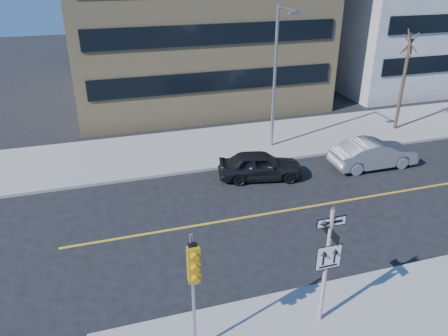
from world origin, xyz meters
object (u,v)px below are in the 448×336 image
object	(u,v)px
sign_pole	(327,260)
streetlight_a	(277,70)
traffic_signal	(194,274)
parked_car_a	(260,165)
parked_car_b	(374,154)
street_tree_west	(410,46)

from	to	relation	value
sign_pole	streetlight_a	xyz separation A→B (m)	(4.00, 13.27, 2.32)
traffic_signal	parked_car_a	xyz separation A→B (m)	(5.86, 10.06, -2.29)
sign_pole	parked_car_a	bearing A→B (deg)	79.34
sign_pole	parked_car_a	world-z (taller)	sign_pole
parked_car_b	sign_pole	bearing A→B (deg)	139.05
street_tree_west	parked_car_b	bearing A→B (deg)	-137.04
parked_car_b	streetlight_a	bearing A→B (deg)	47.95
parked_car_a	streetlight_a	bearing A→B (deg)	-20.62
sign_pole	parked_car_b	distance (m)	12.61
parked_car_a	street_tree_west	size ratio (longest dim) A/B	0.68
traffic_signal	parked_car_a	bearing A→B (deg)	59.75
street_tree_west	parked_car_a	bearing A→B (deg)	-160.68
traffic_signal	streetlight_a	distance (m)	15.72
parked_car_a	streetlight_a	world-z (taller)	streetlight_a
sign_pole	street_tree_west	bearing A→B (deg)	46.74
parked_car_b	streetlight_a	distance (m)	6.99
parked_car_a	streetlight_a	distance (m)	5.66
streetlight_a	sign_pole	bearing A→B (deg)	-106.77
sign_pole	streetlight_a	size ratio (longest dim) A/B	0.51
sign_pole	traffic_signal	bearing A→B (deg)	-177.89
parked_car_a	streetlight_a	xyz separation A→B (m)	(2.14, 3.36, 4.02)
street_tree_west	traffic_signal	bearing A→B (deg)	-140.61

